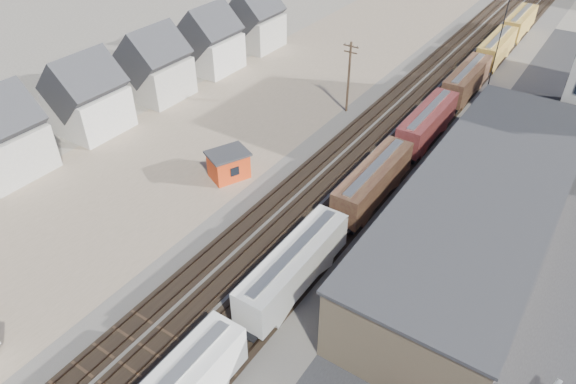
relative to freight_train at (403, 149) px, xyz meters
The scene contains 11 objects.
ground 32.81m from the freight_train, 96.68° to the right, with size 300.00×300.00×0.00m, color #6B6356.
ballast_bed 18.15m from the freight_train, 102.23° to the left, with size 18.00×200.00×0.06m, color #4C4742.
dirt_yard 25.12m from the freight_train, 162.44° to the left, with size 24.00×180.00×0.03m, color #796953.
asphalt_lot 18.58m from the freight_train, ahead, with size 26.00×120.00×0.04m, color #232326.
rail_tracks 18.26m from the freight_train, 103.94° to the left, with size 11.40×200.00×0.24m.
freight_train is the anchor object (origin of this frame).
warehouse 13.47m from the freight_train, 33.74° to the right, with size 12.40×40.40×7.25m.
utility_pole_north 15.76m from the freight_train, 142.23° to the left, with size 2.20×0.32×10.00m.
radio_mast 28.33m from the freight_train, 85.43° to the left, with size 1.20×0.16×18.00m.
townhouse_row 38.56m from the freight_train, 168.82° to the right, with size 8.15×68.16×10.47m.
maintenance_shed 20.01m from the freight_train, 142.03° to the right, with size 5.03×5.53×3.29m.
Camera 1 is at (20.69, -16.60, 33.80)m, focal length 32.00 mm.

